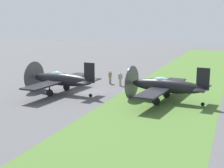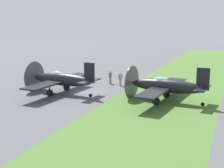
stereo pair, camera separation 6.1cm
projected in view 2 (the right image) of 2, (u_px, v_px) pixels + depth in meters
The scene contains 9 objects.
ground_plane at pixel (87, 93), 36.71m from camera, with size 160.00×160.00×0.00m, color #515154.
grass_verge at pixel (165, 100), 33.49m from camera, with size 120.00×11.00×0.01m, color #476B2D.
airplane_lead at pixel (61, 79), 36.20m from camera, with size 11.02×8.72×3.92m.
airplane_wingman at pixel (166, 86), 32.64m from camera, with size 11.04×8.76×3.92m.
ground_crew_chief at pixel (120, 79), 40.75m from camera, with size 0.51×0.44×1.73m.
ground_crew_mechanic at pixel (110, 77), 42.02m from camera, with size 0.60×0.38×1.73m.
fuel_drum at pixel (134, 79), 43.25m from camera, with size 0.60×0.60×0.90m, color maroon.
supply_crate at pixel (87, 79), 43.53m from camera, with size 0.90×0.90×0.64m, color olive.
runway_marker_cone at pixel (130, 85), 40.06m from camera, with size 0.36×0.36×0.44m, color orange.
Camera 2 is at (-32.32, -15.64, 8.21)m, focal length 51.61 mm.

